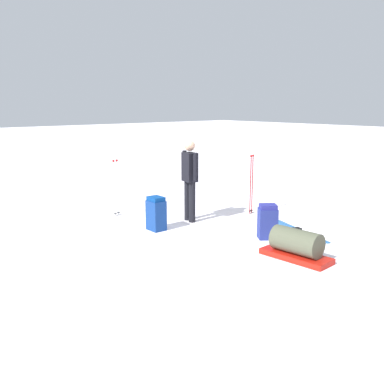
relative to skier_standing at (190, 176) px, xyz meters
name	(u,v)px	position (x,y,z in m)	size (l,w,h in m)	color
ground_plane	(192,226)	(0.21, 0.31, -0.95)	(80.00, 80.00, 0.00)	white
skier_standing	(190,176)	(0.00, 0.00, 0.00)	(0.29, 0.56, 1.70)	black
ski_pair_near	(296,230)	(-1.14, 1.89, -0.94)	(0.73, 1.77, 0.05)	#2A63A5
backpack_large_dark	(156,214)	(0.93, 0.09, -0.63)	(0.28, 0.35, 0.67)	navy
backpack_bright	(268,222)	(-0.31, 1.85, -0.64)	(0.43, 0.42, 0.64)	navy
ski_poles_planted_near	(251,181)	(-1.47, 0.39, -0.22)	(0.16, 0.10, 1.33)	maroon
ski_poles_planted_far	(116,185)	(0.95, -1.39, -0.26)	(0.17, 0.10, 1.25)	#B7BDC0
gear_sled	(296,245)	(0.18, 2.85, -0.73)	(0.52, 1.16, 0.49)	red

